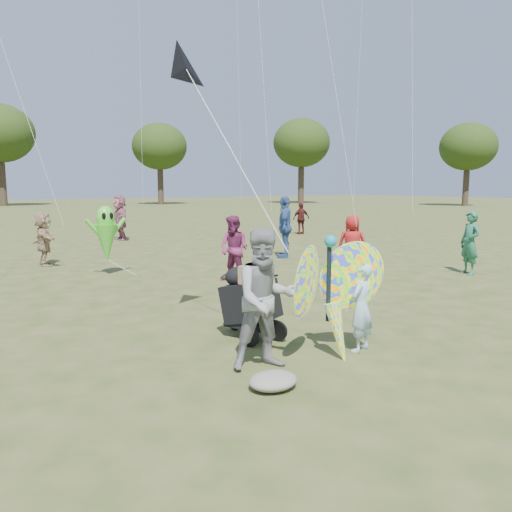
{
  "coord_description": "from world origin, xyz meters",
  "views": [
    {
      "loc": [
        -4.56,
        -5.22,
        2.24
      ],
      "look_at": [
        -0.2,
        1.5,
        1.1
      ],
      "focal_mm": 35.0,
      "sensor_mm": 36.0,
      "label": 1
    }
  ],
  "objects_px": {
    "crowd_d": "(44,239)",
    "crowd_e": "(234,249)",
    "adult_man": "(266,299)",
    "alien_kite": "(106,237)",
    "crowd_h": "(301,218)",
    "butterfly_kite": "(333,296)",
    "child_girl": "(361,307)",
    "crowd_c": "(285,227)",
    "crowd_a": "(352,245)",
    "crowd_j": "(120,218)",
    "crowd_f": "(470,243)",
    "jogging_stroller": "(249,297)"
  },
  "relations": [
    {
      "from": "crowd_d",
      "to": "crowd_e",
      "type": "xyz_separation_m",
      "value": [
        3.27,
        -4.89,
        0.03
      ]
    },
    {
      "from": "adult_man",
      "to": "alien_kite",
      "type": "xyz_separation_m",
      "value": [
        0.25,
        7.42,
        0.1
      ]
    },
    {
      "from": "crowd_h",
      "to": "butterfly_kite",
      "type": "xyz_separation_m",
      "value": [
        -9.92,
        -13.31,
        0.1
      ]
    },
    {
      "from": "crowd_d",
      "to": "alien_kite",
      "type": "bearing_deg",
      "value": -152.76
    },
    {
      "from": "child_girl",
      "to": "adult_man",
      "type": "distance_m",
      "value": 1.46
    },
    {
      "from": "crowd_c",
      "to": "crowd_d",
      "type": "height_order",
      "value": "crowd_c"
    },
    {
      "from": "crowd_a",
      "to": "crowd_j",
      "type": "bearing_deg",
      "value": -36.12
    },
    {
      "from": "crowd_c",
      "to": "alien_kite",
      "type": "bearing_deg",
      "value": -48.76
    },
    {
      "from": "crowd_d",
      "to": "crowd_c",
      "type": "bearing_deg",
      "value": -104.85
    },
    {
      "from": "crowd_f",
      "to": "crowd_c",
      "type": "bearing_deg",
      "value": -139.46
    },
    {
      "from": "adult_man",
      "to": "crowd_h",
      "type": "relative_size",
      "value": 1.2
    },
    {
      "from": "crowd_d",
      "to": "crowd_f",
      "type": "xyz_separation_m",
      "value": [
        8.76,
        -7.26,
        0.05
      ]
    },
    {
      "from": "jogging_stroller",
      "to": "crowd_a",
      "type": "bearing_deg",
      "value": 6.88
    },
    {
      "from": "crowd_a",
      "to": "crowd_c",
      "type": "distance_m",
      "value": 3.32
    },
    {
      "from": "child_girl",
      "to": "crowd_a",
      "type": "distance_m",
      "value": 6.01
    },
    {
      "from": "crowd_d",
      "to": "crowd_j",
      "type": "xyz_separation_m",
      "value": [
        3.86,
        5.3,
        0.18
      ]
    },
    {
      "from": "jogging_stroller",
      "to": "alien_kite",
      "type": "xyz_separation_m",
      "value": [
        -0.25,
        6.24,
        0.36
      ]
    },
    {
      "from": "adult_man",
      "to": "crowd_e",
      "type": "height_order",
      "value": "adult_man"
    },
    {
      "from": "child_girl",
      "to": "alien_kite",
      "type": "xyz_separation_m",
      "value": [
        -1.19,
        7.6,
        0.36
      ]
    },
    {
      "from": "crowd_h",
      "to": "crowd_j",
      "type": "xyz_separation_m",
      "value": [
        -7.76,
        2.05,
        0.2
      ]
    },
    {
      "from": "crowd_f",
      "to": "crowd_a",
      "type": "bearing_deg",
      "value": -106.33
    },
    {
      "from": "butterfly_kite",
      "to": "alien_kite",
      "type": "height_order",
      "value": "alien_kite"
    },
    {
      "from": "jogging_stroller",
      "to": "butterfly_kite",
      "type": "xyz_separation_m",
      "value": [
        0.43,
        -1.35,
        0.21
      ]
    },
    {
      "from": "alien_kite",
      "to": "crowd_a",
      "type": "bearing_deg",
      "value": -31.19
    },
    {
      "from": "crowd_e",
      "to": "crowd_c",
      "type": "bearing_deg",
      "value": 102.51
    },
    {
      "from": "butterfly_kite",
      "to": "child_girl",
      "type": "bearing_deg",
      "value": -0.95
    },
    {
      "from": "crowd_a",
      "to": "butterfly_kite",
      "type": "distance_m",
      "value": 6.35
    },
    {
      "from": "crowd_h",
      "to": "alien_kite",
      "type": "bearing_deg",
      "value": 34.45
    },
    {
      "from": "crowd_a",
      "to": "crowd_d",
      "type": "relative_size",
      "value": 1.01
    },
    {
      "from": "crowd_e",
      "to": "alien_kite",
      "type": "distance_m",
      "value": 3.31
    },
    {
      "from": "child_girl",
      "to": "crowd_j",
      "type": "distance_m",
      "value": 15.46
    },
    {
      "from": "adult_man",
      "to": "alien_kite",
      "type": "bearing_deg",
      "value": 101.76
    },
    {
      "from": "adult_man",
      "to": "alien_kite",
      "type": "distance_m",
      "value": 7.43
    },
    {
      "from": "crowd_d",
      "to": "child_girl",
      "type": "bearing_deg",
      "value": -162.83
    },
    {
      "from": "child_girl",
      "to": "crowd_f",
      "type": "bearing_deg",
      "value": -176.07
    },
    {
      "from": "crowd_e",
      "to": "crowd_h",
      "type": "distance_m",
      "value": 11.66
    },
    {
      "from": "butterfly_kite",
      "to": "alien_kite",
      "type": "bearing_deg",
      "value": 95.1
    },
    {
      "from": "adult_man",
      "to": "crowd_d",
      "type": "distance_m",
      "value": 9.93
    },
    {
      "from": "adult_man",
      "to": "jogging_stroller",
      "type": "relative_size",
      "value": 1.51
    },
    {
      "from": "crowd_c",
      "to": "jogging_stroller",
      "type": "distance_m",
      "value": 8.29
    },
    {
      "from": "alien_kite",
      "to": "crowd_j",
      "type": "bearing_deg",
      "value": 69.93
    },
    {
      "from": "adult_man",
      "to": "child_girl",
      "type": "bearing_deg",
      "value": 6.76
    },
    {
      "from": "crowd_f",
      "to": "alien_kite",
      "type": "height_order",
      "value": "alien_kite"
    },
    {
      "from": "alien_kite",
      "to": "child_girl",
      "type": "bearing_deg",
      "value": -81.14
    },
    {
      "from": "alien_kite",
      "to": "crowd_h",
      "type": "bearing_deg",
      "value": 28.35
    },
    {
      "from": "crowd_f",
      "to": "butterfly_kite",
      "type": "bearing_deg",
      "value": -51.71
    },
    {
      "from": "crowd_a",
      "to": "crowd_f",
      "type": "height_order",
      "value": "crowd_f"
    },
    {
      "from": "crowd_d",
      "to": "alien_kite",
      "type": "relative_size",
      "value": 0.86
    },
    {
      "from": "crowd_d",
      "to": "jogging_stroller",
      "type": "relative_size",
      "value": 1.3
    },
    {
      "from": "crowd_a",
      "to": "crowd_h",
      "type": "height_order",
      "value": "crowd_a"
    }
  ]
}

